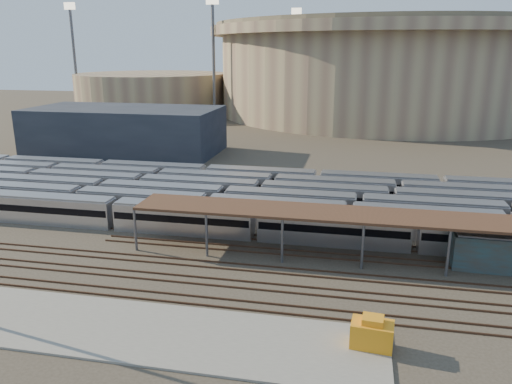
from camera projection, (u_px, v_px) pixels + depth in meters
name	position (u px, v px, depth m)	size (l,w,h in m)	color
ground	(199.00, 260.00, 55.42)	(420.00, 420.00, 0.00)	#383026
apron	(88.00, 325.00, 42.24)	(50.00, 9.00, 0.20)	gray
subway_trains	(237.00, 198.00, 72.36)	(124.96, 23.90, 3.60)	silver
inspection_shed	(405.00, 219.00, 53.55)	(60.30, 6.00, 5.30)	#57575C
empty_tracks	(184.00, 279.00, 50.69)	(170.00, 9.62, 0.18)	#4C3323
stadium	(386.00, 67.00, 177.86)	(124.00, 124.00, 32.50)	gray
secondary_arena	(153.00, 92.00, 187.52)	(56.00, 56.00, 14.00)	gray
service_building	(125.00, 130.00, 112.61)	(42.00, 20.00, 10.00)	#1E232D
floodlight_0	(214.00, 56.00, 159.12)	(4.00, 1.00, 38.40)	#57575C
floodlight_1	(74.00, 55.00, 179.19)	(4.00, 1.00, 38.40)	#57575C
floodlight_3	(296.00, 54.00, 202.32)	(4.00, 1.00, 38.40)	#57575C
yellow_equipment	(372.00, 334.00, 38.78)	(3.24, 2.02, 2.02)	orange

